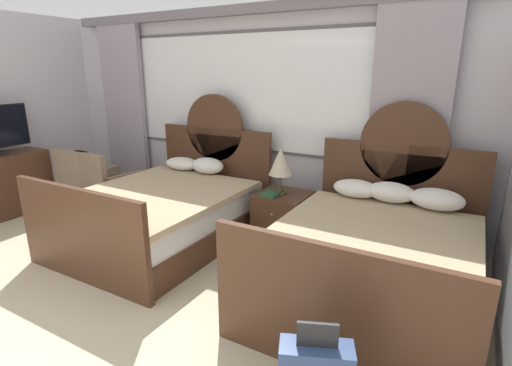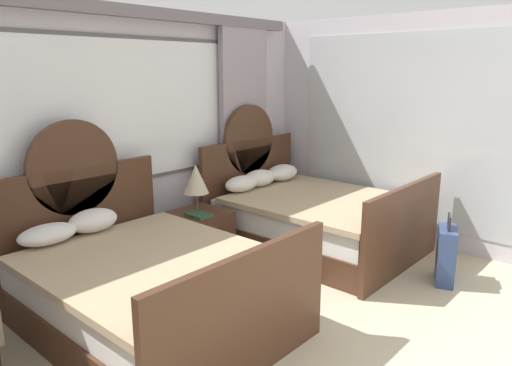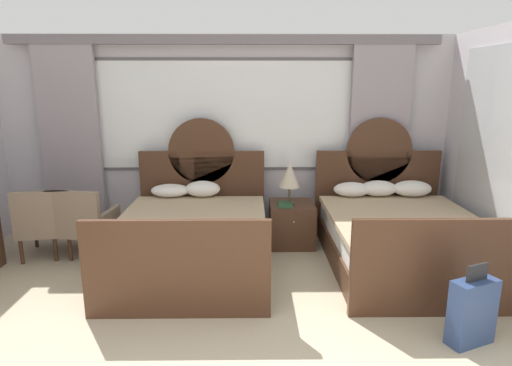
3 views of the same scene
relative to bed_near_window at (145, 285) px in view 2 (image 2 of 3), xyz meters
name	(u,v)px [view 2 (image 2 of 3)]	position (x,y,z in m)	size (l,w,h in m)	color
wall_back_window	(92,137)	(0.32, 1.22, 1.07)	(6.08, 0.22, 2.70)	silver
wall_right_mirror	(455,135)	(3.39, -1.20, 1.00)	(0.08, 4.91, 2.70)	silver
bed_near_window	(145,285)	(0.00, 0.00, 0.00)	(1.68, 2.20, 1.63)	#472B1C
bed_near_mirror	(312,217)	(2.39, 0.01, 0.01)	(1.68, 2.20, 1.63)	#472B1C
nightstand_between_beds	(199,237)	(1.20, 0.68, -0.07)	(0.57, 0.59, 0.56)	#472B1C
table_lamp_on_nightstand	(196,180)	(1.16, 0.66, 0.58)	(0.27, 0.27, 0.53)	brown
book_on_nightstand	(199,215)	(1.10, 0.57, 0.22)	(0.18, 0.26, 0.03)	#285133
suitcase_on_floor	(446,255)	(2.45, -1.54, -0.07)	(0.42, 0.30, 0.69)	navy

